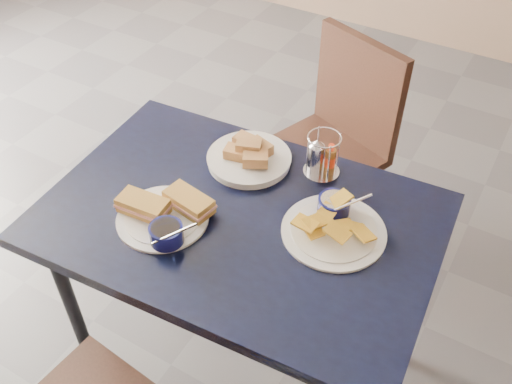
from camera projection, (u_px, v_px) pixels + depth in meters
The scene contains 7 objects.
ground at pixel (218, 304), 2.28m from camera, with size 6.00×6.00×0.00m, color #515055.
dining_table at pixel (240, 233), 1.64m from camera, with size 1.14×0.80×0.75m.
chair_far at pixel (331, 129), 2.29m from camera, with size 0.53×0.53×0.88m.
sandwich_plate at pixel (165, 214), 1.56m from camera, with size 0.30×0.26×0.12m.
plantain_plate at pixel (334, 222), 1.54m from camera, with size 0.28×0.28×0.12m.
bread_basket at pixel (249, 156), 1.74m from camera, with size 0.25×0.25×0.08m.
condiment_caddy at pixel (321, 157), 1.69m from camera, with size 0.11×0.11×0.14m.
Camera 1 is at (0.81, -1.09, 1.88)m, focal length 40.00 mm.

